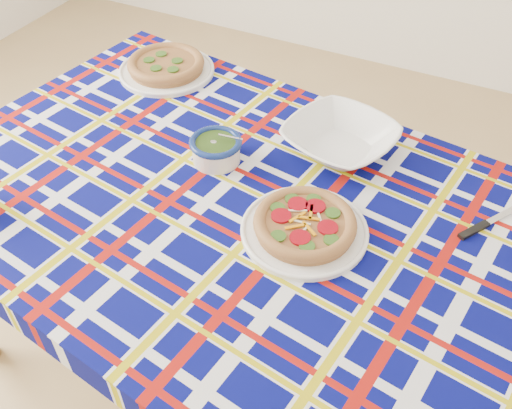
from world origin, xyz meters
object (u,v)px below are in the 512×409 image
at_px(main_focaccia_plate, 305,224).
at_px(serving_bowl, 340,139).
at_px(pesto_bowl, 216,148).
at_px(dining_table, 244,227).

xyz_separation_m(main_focaccia_plate, serving_bowl, (-0.03, 0.29, 0.00)).
height_order(main_focaccia_plate, pesto_bowl, pesto_bowl).
relative_size(main_focaccia_plate, serving_bowl, 1.07).
distance_m(main_focaccia_plate, pesto_bowl, 0.30).
bearing_deg(dining_table, pesto_bowl, 148.35).
bearing_deg(dining_table, main_focaccia_plate, 0.98).
relative_size(main_focaccia_plate, pesto_bowl, 2.20).
bearing_deg(serving_bowl, main_focaccia_plate, -83.64).
bearing_deg(pesto_bowl, dining_table, -40.44).
bearing_deg(serving_bowl, pesto_bowl, -145.87).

